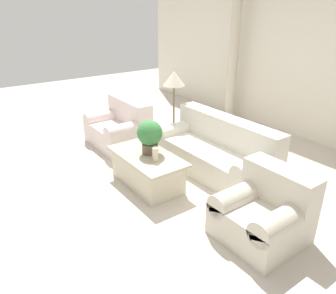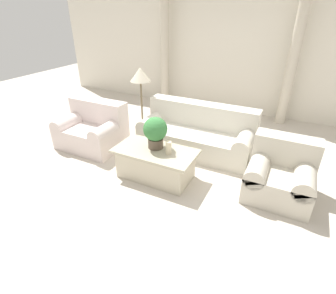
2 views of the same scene
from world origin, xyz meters
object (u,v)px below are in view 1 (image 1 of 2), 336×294
(loveseat, at_px, (120,127))
(armchair, at_px, (264,212))
(coffee_table, at_px, (147,170))
(floor_lamp, at_px, (174,83))
(sofa_long, at_px, (216,151))
(potted_plant, at_px, (150,135))

(loveseat, distance_m, armchair, 3.35)
(coffee_table, height_order, armchair, armchair)
(coffee_table, relative_size, armchair, 1.43)
(coffee_table, relative_size, floor_lamp, 0.90)
(sofa_long, relative_size, loveseat, 1.75)
(sofa_long, distance_m, coffee_table, 1.16)
(potted_plant, relative_size, floor_lamp, 0.35)
(coffee_table, height_order, floor_lamp, floor_lamp)
(armchair, bearing_deg, loveseat, -179.69)
(coffee_table, height_order, potted_plant, potted_plant)
(loveseat, xyz_separation_m, armchair, (3.35, 0.02, -0.01))
(loveseat, bearing_deg, potted_plant, -12.02)
(sofa_long, height_order, potted_plant, potted_plant)
(loveseat, distance_m, floor_lamp, 1.30)
(sofa_long, distance_m, floor_lamp, 1.48)
(loveseat, bearing_deg, coffee_table, -14.44)
(potted_plant, xyz_separation_m, floor_lamp, (-0.94, 1.12, 0.42))
(floor_lamp, height_order, armchair, floor_lamp)
(floor_lamp, relative_size, armchair, 1.60)
(floor_lamp, bearing_deg, armchair, -15.82)
(loveseat, height_order, armchair, loveseat)
(loveseat, bearing_deg, floor_lamp, 52.22)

